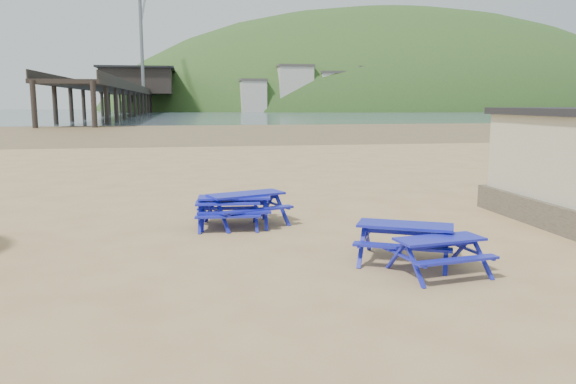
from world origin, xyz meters
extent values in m
plane|color=tan|center=(0.00, 0.00, 0.00)|extent=(400.00, 400.00, 0.00)
plane|color=olive|center=(0.00, 55.00, 0.00)|extent=(400.00, 400.00, 0.00)
plane|color=#445561|center=(0.00, 170.00, 0.01)|extent=(400.00, 400.00, 0.00)
cube|color=#172BB6|center=(-0.78, 2.37, 0.83)|extent=(2.20, 1.45, 0.06)
cube|color=#172BB6|center=(-1.01, 3.01, 0.51)|extent=(2.02, 0.97, 0.06)
cube|color=#172BB6|center=(-0.55, 1.73, 0.51)|extent=(2.02, 0.97, 0.06)
cube|color=#172BB6|center=(-1.31, 1.96, 0.69)|extent=(1.73, 0.77, 0.05)
cube|color=#172BB6|center=(-1.27, 2.52, 0.42)|extent=(1.70, 0.35, 0.05)
cube|color=#172BB6|center=(-1.35, 1.40, 0.42)|extent=(1.70, 0.35, 0.05)
cube|color=#172BB6|center=(7.96, 1.13, 0.73)|extent=(1.88, 0.94, 0.05)
cube|color=#172BB6|center=(7.88, 1.73, 0.45)|extent=(1.82, 0.49, 0.05)
cube|color=#172BB6|center=(2.09, -1.90, 0.79)|extent=(2.07, 1.54, 0.05)
cube|color=#172BB6|center=(2.38, -1.33, 0.48)|extent=(1.85, 1.10, 0.05)
cube|color=#172BB6|center=(1.80, -2.48, 0.48)|extent=(1.85, 1.10, 0.05)
cube|color=#172BB6|center=(2.43, -2.81, 0.70)|extent=(1.80, 0.93, 0.05)
cube|color=#172BB6|center=(2.34, -2.25, 0.43)|extent=(1.73, 0.50, 0.05)
cube|color=#172BB6|center=(2.52, -3.38, 0.43)|extent=(1.73, 0.50, 0.05)
cube|color=black|center=(-18.00, 175.00, 6.00)|extent=(9.00, 220.00, 0.60)
cube|color=black|center=(-18.00, 186.00, 10.00)|extent=(22.00, 30.00, 8.00)
cube|color=black|center=(-18.00, 186.00, 14.30)|extent=(24.00, 32.00, 0.60)
cylinder|color=slate|center=(-15.00, 164.00, 20.00)|extent=(1.00, 1.00, 28.00)
cube|color=slate|center=(-15.00, 178.00, 33.00)|extent=(0.60, 25.63, 12.38)
ellipsoid|color=#2D4C1E|center=(90.00, 230.00, -10.00)|extent=(264.00, 144.00, 108.00)
cube|color=#172BB6|center=(-1.12, 2.24, 0.78)|extent=(1.97, 0.91, 0.05)
cube|color=#172BB6|center=(-1.06, 2.88, 0.48)|extent=(1.93, 0.43, 0.05)
cube|color=#172BB6|center=(-1.17, 1.60, 0.48)|extent=(1.93, 0.43, 0.05)
camera|label=1|loc=(-2.31, -12.68, 3.31)|focal=35.00mm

